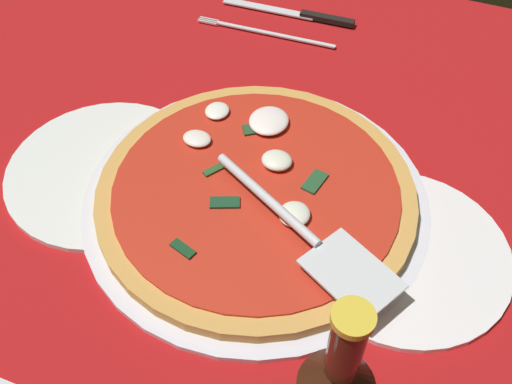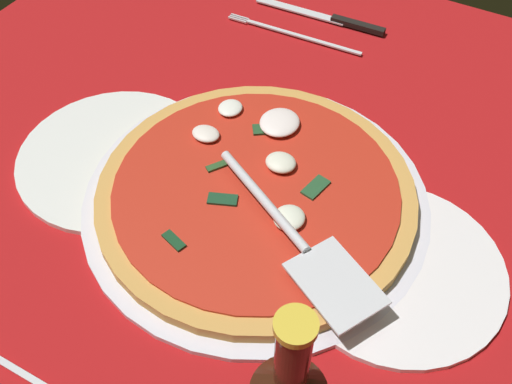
{
  "view_description": "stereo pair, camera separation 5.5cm",
  "coord_description": "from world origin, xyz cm",
  "px_view_note": "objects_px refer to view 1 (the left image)",
  "views": [
    {
      "loc": [
        15.86,
        -37.16,
        51.9
      ],
      "look_at": [
        0.01,
        2.34,
        2.11
      ],
      "focal_mm": 41.99,
      "sensor_mm": 36.0,
      "label": 1
    },
    {
      "loc": [
        20.8,
        -34.8,
        51.9
      ],
      "look_at": [
        0.01,
        2.34,
        2.11
      ],
      "focal_mm": 41.99,
      "sensor_mm": 36.0,
      "label": 2
    }
  ],
  "objects_px": {
    "dinner_plate_left": "(108,169)",
    "place_setting_far": "(283,25)",
    "pizza_server": "(309,234)",
    "dinner_plate_right": "(403,253)",
    "pizza": "(256,191)"
  },
  "relations": [
    {
      "from": "dinner_plate_left",
      "to": "dinner_plate_right",
      "type": "bearing_deg",
      "value": 1.86
    },
    {
      "from": "pizza",
      "to": "place_setting_far",
      "type": "xyz_separation_m",
      "value": [
        -0.09,
        0.33,
        -0.02
      ]
    },
    {
      "from": "dinner_plate_right",
      "to": "place_setting_far",
      "type": "xyz_separation_m",
      "value": [
        -0.26,
        0.34,
        -0.0
      ]
    },
    {
      "from": "dinner_plate_left",
      "to": "place_setting_far",
      "type": "bearing_deg",
      "value": 75.86
    },
    {
      "from": "dinner_plate_left",
      "to": "pizza_server",
      "type": "distance_m",
      "value": 0.26
    },
    {
      "from": "dinner_plate_right",
      "to": "pizza_server",
      "type": "distance_m",
      "value": 0.11
    },
    {
      "from": "dinner_plate_left",
      "to": "place_setting_far",
      "type": "relative_size",
      "value": 1.05
    },
    {
      "from": "dinner_plate_left",
      "to": "pizza_server",
      "type": "bearing_deg",
      "value": -6.57
    },
    {
      "from": "dinner_plate_left",
      "to": "dinner_plate_right",
      "type": "relative_size",
      "value": 1.04
    },
    {
      "from": "dinner_plate_right",
      "to": "dinner_plate_left",
      "type": "bearing_deg",
      "value": -178.14
    },
    {
      "from": "pizza",
      "to": "pizza_server",
      "type": "distance_m",
      "value": 0.1
    },
    {
      "from": "pizza_server",
      "to": "dinner_plate_right",
      "type": "bearing_deg",
      "value": 51.71
    },
    {
      "from": "dinner_plate_left",
      "to": "place_setting_far",
      "type": "height_order",
      "value": "place_setting_far"
    },
    {
      "from": "dinner_plate_left",
      "to": "dinner_plate_right",
      "type": "xyz_separation_m",
      "value": [
        0.35,
        0.01,
        0.0
      ]
    },
    {
      "from": "dinner_plate_right",
      "to": "pizza_server",
      "type": "height_order",
      "value": "pizza_server"
    }
  ]
}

